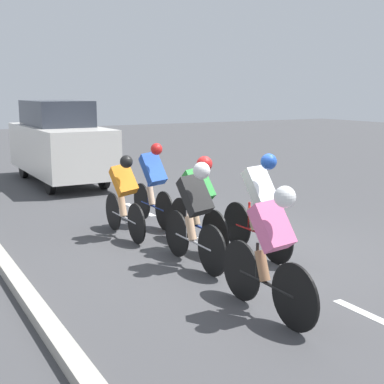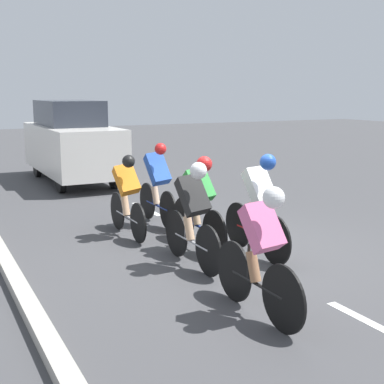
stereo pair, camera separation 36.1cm
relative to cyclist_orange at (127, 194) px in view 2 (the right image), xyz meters
The scene contains 12 objects.
ground_plane 2.07m from the cyclist_orange, 124.86° to the left, with size 60.00×60.00×0.00m, color #424244.
lane_stripe_near 4.71m from the cyclist_orange, 103.74° to the left, with size 0.12×1.40×0.01m, color white.
lane_stripe_mid 1.87m from the cyclist_orange, 129.95° to the left, with size 0.12×1.40×0.01m, color white.
lane_stripe_far 2.30m from the cyclist_orange, 120.44° to the right, with size 0.12×1.40×0.01m, color white.
curb 2.57m from the cyclist_orange, 32.20° to the left, with size 0.20×26.51×0.14m, color #A8A399.
cyclist_orange is the anchor object (origin of this frame).
cyclist_blue 0.94m from the cyclist_orange, 146.64° to the right, with size 0.38×1.67×1.54m.
cyclist_white 2.36m from the cyclist_orange, 124.35° to the left, with size 0.36×1.71×1.58m.
cyclist_green 1.43m from the cyclist_orange, 120.46° to the left, with size 0.39×1.77×1.50m.
cyclist_black 1.95m from the cyclist_orange, 97.44° to the left, with size 0.38×1.70×1.52m.
cyclist_pink 3.79m from the cyclist_orange, 91.80° to the left, with size 0.36×1.68×1.50m.
support_car 6.02m from the cyclist_orange, 95.99° to the right, with size 1.70×4.56×2.20m.
Camera 2 is at (4.14, 6.75, 2.44)m, focal length 50.00 mm.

